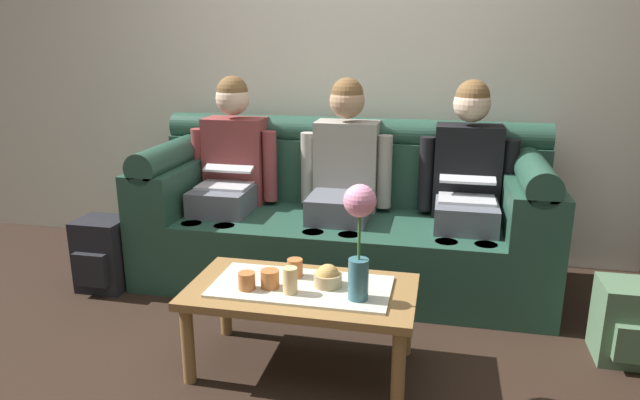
% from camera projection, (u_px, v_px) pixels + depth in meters
% --- Properties ---
extents(ground_plane, '(14.00, 14.00, 0.00)m').
position_uv_depth(ground_plane, '(295.00, 381.00, 2.51)').
color(ground_plane, black).
extents(back_wall_patterned, '(6.00, 0.12, 2.90)m').
position_uv_depth(back_wall_patterned, '(359.00, 37.00, 3.71)').
color(back_wall_patterned, silver).
rests_on(back_wall_patterned, ground_plane).
extents(couch, '(2.39, 0.88, 0.96)m').
position_uv_depth(couch, '(343.00, 221.00, 3.51)').
color(couch, '#234738').
rests_on(couch, ground_plane).
extents(person_left, '(0.56, 0.67, 1.22)m').
position_uv_depth(person_left, '(230.00, 169.00, 3.57)').
color(person_left, '#595B66').
rests_on(person_left, ground_plane).
extents(person_middle, '(0.56, 0.67, 1.22)m').
position_uv_depth(person_middle, '(344.00, 174.00, 3.43)').
color(person_middle, '#595B66').
rests_on(person_middle, ground_plane).
extents(person_right, '(0.56, 0.67, 1.22)m').
position_uv_depth(person_right, '(467.00, 181.00, 3.28)').
color(person_right, '#595B66').
rests_on(person_right, ground_plane).
extents(coffee_table, '(1.00, 0.54, 0.40)m').
position_uv_depth(coffee_table, '(301.00, 298.00, 2.53)').
color(coffee_table, olive).
rests_on(coffee_table, ground_plane).
extents(flower_vase, '(0.13, 0.13, 0.49)m').
position_uv_depth(flower_vase, '(359.00, 229.00, 2.31)').
color(flower_vase, '#336672').
rests_on(flower_vase, coffee_table).
extents(snack_bowl, '(0.12, 0.12, 0.10)m').
position_uv_depth(snack_bowl, '(328.00, 277.00, 2.50)').
color(snack_bowl, tan).
rests_on(snack_bowl, coffee_table).
extents(cup_near_left, '(0.08, 0.08, 0.08)m').
position_uv_depth(cup_near_left, '(270.00, 279.00, 2.49)').
color(cup_near_left, '#B26633').
rests_on(cup_near_left, coffee_table).
extents(cup_near_right, '(0.07, 0.07, 0.08)m').
position_uv_depth(cup_near_right, '(295.00, 268.00, 2.60)').
color(cup_near_right, '#B26633').
rests_on(cup_near_right, coffee_table).
extents(cup_far_center, '(0.06, 0.06, 0.11)m').
position_uv_depth(cup_far_center, '(290.00, 280.00, 2.43)').
color(cup_far_center, '#DBB77A').
rests_on(cup_far_center, coffee_table).
extents(cup_far_left, '(0.07, 0.07, 0.08)m').
position_uv_depth(cup_far_left, '(247.00, 281.00, 2.47)').
color(cup_far_left, '#B26633').
rests_on(cup_far_left, coffee_table).
extents(backpack_left, '(0.28, 0.30, 0.43)m').
position_uv_depth(backpack_left, '(104.00, 255.00, 3.39)').
color(backpack_left, black).
rests_on(backpack_left, ground_plane).
extents(backpack_right, '(0.31, 0.30, 0.37)m').
position_uv_depth(backpack_right, '(633.00, 323.00, 2.64)').
color(backpack_right, '#4C6B4C').
rests_on(backpack_right, ground_plane).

